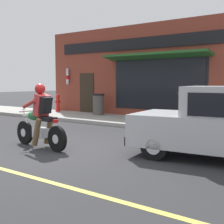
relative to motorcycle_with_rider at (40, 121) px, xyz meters
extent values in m
plane|color=#2B2B2D|center=(0.05, -0.37, -0.68)|extent=(80.00, 80.00, 0.00)
cube|color=#9E9B93|center=(5.42, 2.63, -0.61)|extent=(2.60, 22.00, 0.14)
cube|color=brown|center=(6.97, 1.52, 1.42)|extent=(0.50, 9.98, 4.20)
cube|color=black|center=(6.70, 0.28, 0.87)|extent=(0.04, 4.19, 2.10)
cube|color=black|center=(6.72, 0.28, 0.87)|extent=(0.02, 4.39, 2.20)
cube|color=#2D2319|center=(6.70, 4.27, 0.37)|extent=(0.04, 0.90, 2.10)
cube|color=#235623|center=(6.37, 0.28, 2.07)|extent=(0.81, 4.79, 0.24)
cube|color=black|center=(6.69, 1.52, 2.67)|extent=(0.06, 8.48, 0.50)
cylinder|color=white|center=(6.62, 5.52, 1.22)|extent=(0.14, 0.14, 0.70)
cylinder|color=red|center=(6.62, 5.52, 1.22)|extent=(0.15, 0.15, 0.20)
sphere|color=silver|center=(6.62, 5.52, 1.62)|extent=(0.16, 0.16, 0.16)
cylinder|color=black|center=(0.08, 0.72, -0.37)|extent=(0.17, 0.63, 0.62)
cylinder|color=silver|center=(0.08, 0.72, -0.37)|extent=(0.14, 0.23, 0.22)
cylinder|color=black|center=(-0.08, -0.67, -0.37)|extent=(0.17, 0.63, 0.62)
cylinder|color=silver|center=(-0.08, -0.67, -0.37)|extent=(0.14, 0.23, 0.22)
cube|color=silver|center=(0.00, -0.03, -0.29)|extent=(0.32, 0.43, 0.24)
ellipsoid|color=#196B33|center=(0.02, 0.22, 0.12)|extent=(0.35, 0.55, 0.24)
cube|color=black|center=(-0.03, -0.26, 0.08)|extent=(0.32, 0.58, 0.10)
cylinder|color=silver|center=(0.07, 0.62, -0.05)|extent=(0.10, 0.33, 0.68)
cylinder|color=silver|center=(0.05, 0.50, 0.23)|extent=(0.56, 0.10, 0.04)
sphere|color=silver|center=(0.07, 0.67, 0.11)|extent=(0.16, 0.16, 0.16)
cylinder|color=silver|center=(0.11, -0.44, -0.39)|extent=(0.14, 0.56, 0.08)
cube|color=red|center=(-0.07, -0.62, 0.05)|extent=(0.13, 0.07, 0.08)
cylinder|color=brown|center=(-0.19, -0.08, -0.25)|extent=(0.18, 0.36, 0.71)
cylinder|color=brown|center=(0.17, -0.12, -0.25)|extent=(0.18, 0.36, 0.71)
cube|color=#B23333|center=(-0.01, -0.08, 0.40)|extent=(0.37, 0.36, 0.57)
cylinder|color=#B23333|center=(-0.18, 0.18, 0.44)|extent=(0.15, 0.53, 0.26)
cylinder|color=#B23333|center=(0.21, 0.14, 0.44)|extent=(0.15, 0.53, 0.26)
sphere|color=#A51919|center=(0.00, -0.02, 0.81)|extent=(0.26, 0.26, 0.26)
cube|color=black|center=(-0.03, -0.24, 0.42)|extent=(0.30, 0.27, 0.42)
cylinder|color=black|center=(0.60, -2.93, -0.38)|extent=(0.25, 0.62, 0.60)
cylinder|color=silver|center=(0.60, -2.93, -0.38)|extent=(0.24, 0.35, 0.33)
cylinder|color=black|center=(2.03, -2.76, -0.38)|extent=(0.25, 0.62, 0.60)
cylinder|color=silver|center=(2.03, -2.76, -0.38)|extent=(0.24, 0.35, 0.33)
cube|color=#B7BABF|center=(1.46, -4.04, -0.08)|extent=(2.08, 3.87, 0.70)
cube|color=black|center=(1.38, -3.42, 0.51)|extent=(1.36, 0.51, 0.51)
cube|color=silver|center=(0.73, -2.25, 0.04)|extent=(0.24, 0.07, 0.14)
cube|color=silver|center=(1.74, -2.13, 0.04)|extent=(0.24, 0.07, 0.14)
cube|color=#28282B|center=(1.23, -2.22, -0.33)|extent=(1.61, 0.31, 0.20)
cylinder|color=#514C47|center=(6.09, 3.02, -0.09)|extent=(0.52, 0.52, 0.90)
cylinder|color=black|center=(6.09, 3.02, 0.40)|extent=(0.56, 0.56, 0.08)
cylinder|color=red|center=(6.13, 5.77, -0.46)|extent=(0.24, 0.24, 0.16)
cylinder|color=red|center=(6.13, 5.77, -0.09)|extent=(0.18, 0.18, 0.58)
sphere|color=red|center=(6.13, 5.77, 0.24)|extent=(0.20, 0.20, 0.20)
cylinder|color=red|center=(6.00, 5.77, -0.04)|extent=(0.10, 0.08, 0.08)
cylinder|color=red|center=(6.26, 5.77, -0.04)|extent=(0.10, 0.08, 0.08)
camera|label=1|loc=(-5.20, -6.07, 0.98)|focal=50.00mm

